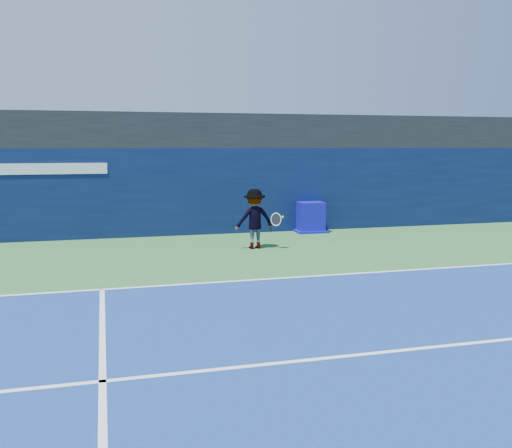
% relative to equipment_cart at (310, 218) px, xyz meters
% --- Properties ---
extents(ground, '(80.00, 80.00, 0.00)m').
position_rel_equipment_cart_xyz_m(ground, '(-2.27, -9.73, -0.49)').
color(ground, '#306B30').
rests_on(ground, ground).
extents(baseline, '(24.00, 0.10, 0.01)m').
position_rel_equipment_cart_xyz_m(baseline, '(-2.27, -6.73, -0.48)').
color(baseline, white).
rests_on(baseline, ground).
extents(service_line, '(24.00, 0.10, 0.01)m').
position_rel_equipment_cart_xyz_m(service_line, '(-2.27, -11.73, -0.48)').
color(service_line, white).
rests_on(service_line, ground).
extents(stadium_band, '(36.00, 3.00, 1.20)m').
position_rel_equipment_cart_xyz_m(stadium_band, '(-2.27, 1.77, 3.11)').
color(stadium_band, black).
rests_on(stadium_band, back_wall_assembly).
extents(back_wall_assembly, '(36.00, 1.03, 3.00)m').
position_rel_equipment_cart_xyz_m(back_wall_assembly, '(-2.28, 0.77, 1.01)').
color(back_wall_assembly, '#0A163B').
rests_on(back_wall_assembly, ground).
extents(equipment_cart, '(1.18, 1.18, 1.08)m').
position_rel_equipment_cart_xyz_m(equipment_cart, '(0.00, 0.00, 0.00)').
color(equipment_cart, '#0F0B9F').
rests_on(equipment_cart, ground).
extents(tennis_player, '(1.35, 0.74, 1.80)m').
position_rel_equipment_cart_xyz_m(tennis_player, '(-2.80, -2.73, 0.41)').
color(tennis_player, white).
rests_on(tennis_player, ground).
extents(tennis_ball, '(0.06, 0.06, 0.06)m').
position_rel_equipment_cart_xyz_m(tennis_ball, '(-2.54, -4.73, 0.70)').
color(tennis_ball, '#B8EA1A').
rests_on(tennis_ball, ground).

